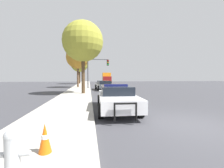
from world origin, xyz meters
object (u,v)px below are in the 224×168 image
object	(u,v)px
police_car	(116,97)
traffic_light	(97,67)
tree_sidewalk_near	(83,42)
box_truck	(107,78)
traffic_cone	(45,138)
tree_sidewalk_far	(79,63)
car_background_midblock	(104,85)
fire_hydrant	(12,152)
tree_sidewalk_mid	(78,57)

from	to	relation	value
police_car	traffic_light	bearing A→B (deg)	-85.98
tree_sidewalk_near	box_truck	bearing A→B (deg)	78.75
traffic_light	traffic_cone	distance (m)	19.77
police_car	tree_sidewalk_far	bearing A→B (deg)	-80.08
car_background_midblock	tree_sidewalk_near	distance (m)	7.45
fire_hydrant	traffic_cone	bearing A→B (deg)	70.99
police_car	fire_hydrant	size ratio (longest dim) A/B	6.12
traffic_light	tree_sidewalk_far	world-z (taller)	tree_sidewalk_far
traffic_light	tree_sidewalk_far	bearing A→B (deg)	102.07
box_truck	tree_sidewalk_far	world-z (taller)	tree_sidewalk_far
box_truck	car_background_midblock	bearing A→B (deg)	86.02
tree_sidewalk_mid	traffic_cone	xyz separation A→B (m)	(0.88, -22.51, -4.67)
fire_hydrant	traffic_cone	distance (m)	0.88
tree_sidewalk_far	tree_sidewalk_near	bearing A→B (deg)	-85.66
box_truck	police_car	bearing A→B (deg)	87.79
tree_sidewalk_near	traffic_cone	size ratio (longest dim) A/B	11.25
car_background_midblock	traffic_cone	distance (m)	17.69
police_car	tree_sidewalk_near	bearing A→B (deg)	-72.16
police_car	tree_sidewalk_far	world-z (taller)	tree_sidewalk_far
police_car	traffic_cone	bearing A→B (deg)	64.65
police_car	box_truck	bearing A→B (deg)	-92.89
car_background_midblock	tree_sidewalk_far	size ratio (longest dim) A/B	0.63
fire_hydrant	tree_sidewalk_far	bearing A→B (deg)	91.77
traffic_light	tree_sidewalk_mid	distance (m)	4.69
tree_sidewalk_mid	tree_sidewalk_near	bearing A→B (deg)	-82.91
police_car	traffic_cone	size ratio (longest dim) A/B	7.79
car_background_midblock	police_car	bearing A→B (deg)	-96.91
police_car	car_background_midblock	world-z (taller)	police_car
traffic_light	tree_sidewalk_near	size ratio (longest dim) A/B	0.61
fire_hydrant	tree_sidewalk_far	world-z (taller)	tree_sidewalk_far
tree_sidewalk_far	fire_hydrant	bearing A→B (deg)	-88.23
traffic_light	car_background_midblock	world-z (taller)	traffic_light
fire_hydrant	box_truck	xyz separation A→B (m)	(6.55, 42.68, 1.06)
tree_sidewalk_mid	box_truck	bearing A→B (deg)	69.73
car_background_midblock	tree_sidewalk_far	distance (m)	19.93
police_car	car_background_midblock	size ratio (longest dim) A/B	1.08
police_car	car_background_midblock	xyz separation A→B (m)	(0.55, 12.88, -0.01)
police_car	tree_sidewalk_mid	world-z (taller)	tree_sidewalk_mid
fire_hydrant	tree_sidewalk_far	distance (m)	37.44
car_background_midblock	box_truck	bearing A→B (deg)	77.92
police_car	tree_sidewalk_far	size ratio (longest dim) A/B	0.68
traffic_light	box_truck	world-z (taller)	traffic_light
tree_sidewalk_near	tree_sidewalk_far	bearing A→B (deg)	94.34
car_background_midblock	box_truck	xyz separation A→B (m)	(3.26, 24.43, 0.93)
traffic_light	tree_sidewalk_mid	bearing A→B (deg)	134.87
police_car	fire_hydrant	distance (m)	6.03
police_car	fire_hydrant	world-z (taller)	police_car
tree_sidewalk_far	tree_sidewalk_near	xyz separation A→B (m)	(1.82, -23.98, 0.06)
tree_sidewalk_far	car_background_midblock	bearing A→B (deg)	-76.77
box_truck	tree_sidewalk_near	distance (m)	30.37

